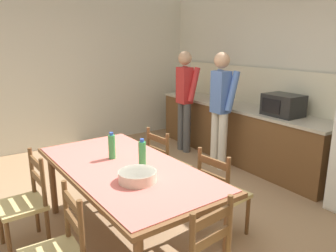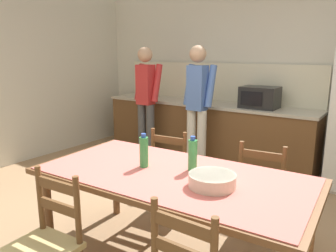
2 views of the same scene
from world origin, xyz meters
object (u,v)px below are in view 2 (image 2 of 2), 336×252
Objects in this scene: bottle_off_centre at (193,155)px; person_at_counter at (197,102)px; chair_side_far_left at (174,171)px; microwave at (260,97)px; chair_side_near_left at (45,246)px; person_at_sink at (146,97)px; bottle_near_centre at (144,151)px; chair_side_far_right at (263,190)px; serving_bowl at (212,179)px; dining_table at (172,182)px.

bottle_off_centre is 2.18m from person_at_counter.
microwave is at bearing -104.79° from chair_side_far_left.
person_at_counter is at bearing 96.55° from chair_side_near_left.
bottle_off_centre is at bearing -150.88° from person_at_counter.
bottle_off_centre is 1.19m from chair_side_near_left.
chair_side_near_left is 3.29m from person_at_sink.
microwave reaches higher than bottle_off_centre.
chair_side_near_left is at bearing -92.87° from microwave.
bottle_near_centre is at bearing 74.40° from chair_side_near_left.
chair_side_far_left is 0.94m from chair_side_far_right.
serving_bowl is (0.27, -0.19, -0.07)m from bottle_off_centre.
bottle_off_centre is at bearing 125.98° from chair_side_far_left.
person_at_sink is (-1.90, 2.06, 0.28)m from dining_table.
chair_side_near_left is 1.00× the size of chair_side_far_left.
chair_side_near_left is 2.97m from person_at_counter.
chair_side_far_left is at bearing -97.97° from microwave.
bottle_near_centre reaches higher than serving_bowl.
chair_side_near_left is at bearing -101.57° from bottle_near_centre.
person_at_sink is at bearing 88.78° from person_at_counter.
microwave is at bearing -75.39° from chair_side_far_right.
chair_side_far_right is at bearing 50.83° from bottle_near_centre.
person_at_counter reaches higher than chair_side_near_left.
serving_bowl is (0.63, -2.62, -0.22)m from microwave.
person_at_counter is at bearing 115.29° from dining_table.
person_at_sink is (-1.48, 2.89, 0.54)m from chair_side_near_left.
serving_bowl is 0.18× the size of person_at_counter.
dining_table is at bearing -137.29° from person_at_sink.
chair_side_near_left and chair_side_far_right have the same top height.
chair_side_near_left is 1.87m from chair_side_far_right.
serving_bowl is 0.35× the size of chair_side_near_left.
microwave is at bearing 98.33° from bottle_off_centre.
serving_bowl is 0.35× the size of chair_side_far_left.
person_at_sink is at bearing -163.15° from microwave.
microwave is 0.28× the size of person_at_counter.
dining_table is at bearing -154.71° from person_at_counter.
microwave reaches higher than chair_side_far_left.
bottle_off_centre is at bearing -81.67° from microwave.
microwave is 2.58m from bottle_near_centre.
dining_table is 2.28m from person_at_counter.
dining_table is 0.39m from serving_bowl.
chair_side_near_left and chair_side_far_left have the same top height.
person_at_sink reaches higher than chair_side_far_right.
serving_bowl is at bearing -133.04° from person_at_sink.
bottle_near_centre is 2.17m from person_at_counter.
dining_table is 1.22× the size of person_at_sink.
bottle_near_centre is at bearing 175.78° from serving_bowl.
chair_side_near_left is at bearing -152.99° from person_at_sink.
bottle_near_centre is 0.15× the size of person_at_counter.
bottle_off_centre is 0.90m from chair_side_far_right.
person_at_counter is at bearing 122.38° from serving_bowl.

